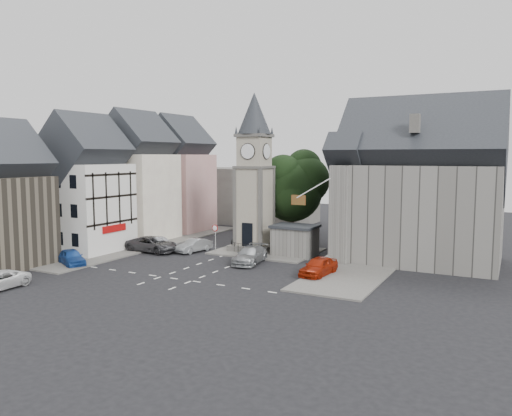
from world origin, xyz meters
The scene contains 23 objects.
ground centered at (0.00, 0.00, 0.00)m, with size 120.00×120.00×0.00m, color black.
pavement_west centered at (-12.50, 6.00, 0.07)m, with size 6.00×30.00×0.14m, color #595651.
pavement_east centered at (12.00, 8.00, 0.07)m, with size 6.00×26.00×0.14m, color #595651.
central_island centered at (1.50, 8.00, 0.08)m, with size 10.00×8.00×0.16m, color #595651.
road_markings centered at (0.00, -5.50, 0.01)m, with size 20.00×8.00×0.01m, color silver.
clock_tower centered at (0.00, 7.99, 8.12)m, with size 4.86×4.86×16.25m.
stone_shelter centered at (4.80, 7.50, 1.55)m, with size 4.30×3.30×3.08m.
town_tree centered at (2.00, 13.00, 6.97)m, with size 7.20×7.20×10.80m.
warning_sign_post centered at (-3.20, 5.43, 2.03)m, with size 0.70×0.19×2.85m.
terrace_pink centered at (-15.50, 16.00, 6.58)m, with size 8.10×7.60×12.80m.
terrace_cream centered at (-15.50, 8.00, 6.58)m, with size 8.10×7.60×12.80m.
terrace_tudor centered at (-15.50, 0.00, 6.19)m, with size 8.10×7.60×12.00m.
backdrop_west centered at (-12.00, 28.00, 4.00)m, with size 20.00×10.00×8.00m, color #4C4944.
east_building centered at (15.59, 11.00, 6.26)m, with size 14.40×11.40×12.60m.
east_boundary_wall centered at (9.20, 10.00, 0.45)m, with size 0.40×16.00×0.90m, color #64615C.
flagpole centered at (8.00, 4.00, 7.00)m, with size 3.68×0.10×2.74m.
car_west_blue centered at (-11.50, -5.72, 0.72)m, with size 1.71×4.24×1.44m, color #1B4496.
car_west_silver centered at (-9.12, 3.81, 0.66)m, with size 1.40×4.01×1.32m, color #95979D.
car_west_grey centered at (-8.95, 2.52, 0.79)m, with size 2.63×5.70×1.59m, color #343437.
car_island_silver centered at (-5.15, 4.50, 0.68)m, with size 1.44×4.12×1.36m, color gray.
car_island_east centered at (2.50, 2.41, 0.76)m, with size 2.14×5.26×1.53m, color gray.
car_east_red centered at (9.78, 0.82, 0.78)m, with size 1.83×4.56×1.55m, color #9E1F08.
pedestrian centered at (8.77, 9.17, 0.80)m, with size 0.58×0.38×1.60m, color beige.
Camera 1 is at (23.90, -37.32, 9.86)m, focal length 35.00 mm.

